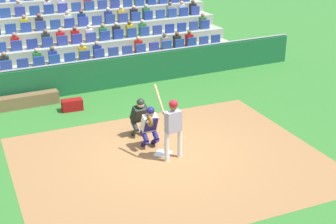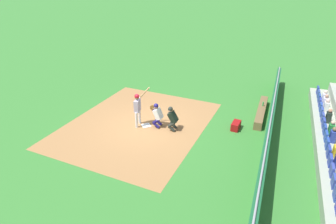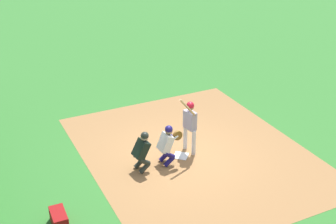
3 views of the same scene
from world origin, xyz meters
The scene contains 10 objects.
ground_plane centered at (0.00, 0.00, 0.00)m, with size 160.00×160.00×0.00m, color #34782E.
infield_dirt_patch centered at (0.00, 0.50, 0.00)m, with size 8.26×6.67×0.01m, color #9F7042.
home_plate_marker centered at (0.00, 0.00, 0.02)m, with size 0.44×0.44×0.02m, color white.
batter_at_plate centered at (-0.11, 0.38, 1.08)m, with size 0.61×0.70×2.08m.
catcher_crouching centered at (0.15, -0.56, 0.72)m, with size 0.47×0.71×1.29m.
home_plate_umpire centered at (0.12, -1.38, 0.69)m, with size 0.48×0.50×1.27m.
dugout_wall centered at (0.00, -5.88, 0.59)m, with size 17.66×0.24×1.24m.
dugout_bench centered at (3.38, -5.33, 0.22)m, with size 3.55×0.40×0.44m, color brown.
equipment_duffel_bag centered at (1.38, -4.31, 0.19)m, with size 0.70×0.36×0.38m, color maroon.
bleacher_stand centered at (0.00, -11.02, 0.93)m, with size 15.02×5.03×3.16m.
Camera 1 is at (5.40, 11.32, 6.48)m, focal length 53.37 mm.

